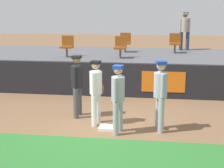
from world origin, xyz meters
name	(u,v)px	position (x,y,z in m)	size (l,w,h in m)	color
ground_plane	(104,127)	(0.00, 0.00, 0.00)	(60.00, 60.00, 0.00)	brown
grass_foreground_strip	(87,163)	(0.00, -2.25, 0.00)	(18.00, 2.80, 0.01)	#2D722D
first_base	(107,128)	(0.10, -0.20, 0.04)	(0.40, 0.40, 0.08)	white
player_fielder_home	(96,88)	(-0.25, 0.18, 1.02)	(0.40, 0.54, 1.76)	white
player_runner_visitor	(118,94)	(0.42, -0.43, 1.02)	(0.40, 0.48, 1.76)	#9EA3AD
player_coach_visitor	(160,91)	(1.47, -0.09, 1.06)	(0.42, 0.50, 1.83)	#9EA3AD
player_umpire	(77,82)	(-0.92, 0.77, 1.04)	(0.37, 0.50, 1.80)	#4C4C51
field_wall	(119,80)	(0.01, 3.23, 0.60)	(18.00, 0.26, 1.21)	black
bleacher_platform	(126,68)	(0.00, 5.80, 0.59)	(18.00, 4.80, 1.18)	#59595E
seat_front_left	(67,45)	(-2.25, 4.67, 1.65)	(0.47, 0.44, 0.84)	#4C4C51
seat_front_center	(121,46)	(-0.10, 4.67, 1.65)	(0.46, 0.44, 0.84)	#4C4C51
seat_back_center	(125,41)	(-0.10, 6.47, 1.65)	(0.47, 0.44, 0.84)	#4C4C51
seat_back_right	(175,42)	(2.06, 6.47, 1.65)	(0.47, 0.44, 0.84)	#4C4C51
spectator_hooded	(185,28)	(2.53, 7.59, 2.17)	(0.48, 0.38, 1.71)	#33384C
spectator_capped	(185,29)	(2.51, 7.49, 2.16)	(0.47, 0.36, 1.70)	#33384C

